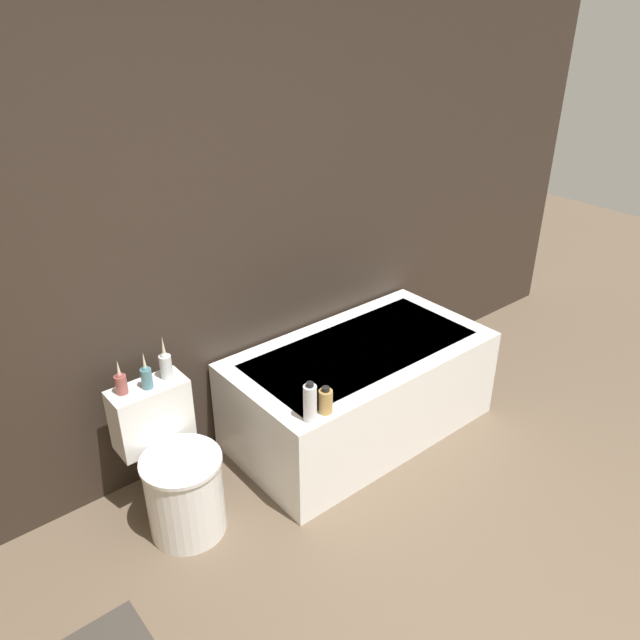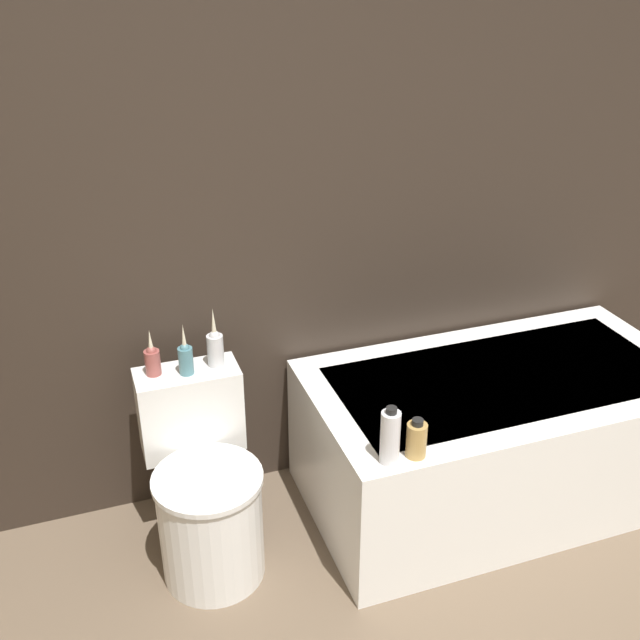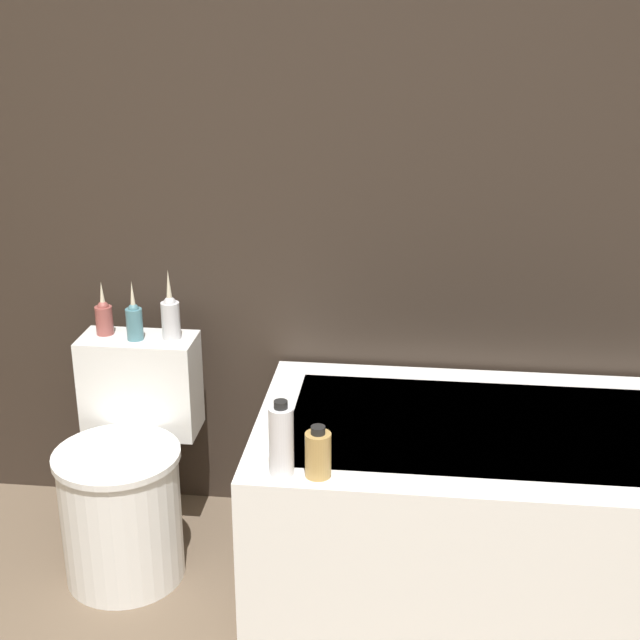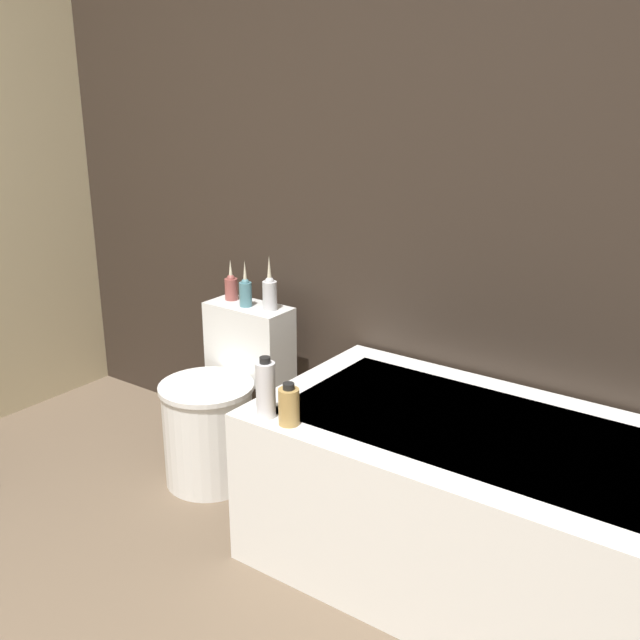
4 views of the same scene
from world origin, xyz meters
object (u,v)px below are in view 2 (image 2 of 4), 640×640
object	(u,v)px
vase_gold	(152,359)
vase_silver	(186,357)
bathtub	(496,435)
shampoo_bottle_tall	(390,437)
toilet	(205,493)
vase_bronze	(215,346)
shampoo_bottle_short	(416,439)

from	to	relation	value
vase_gold	vase_silver	bearing A→B (deg)	-17.23
bathtub	shampoo_bottle_tall	xyz separation A→B (m)	(-0.63, -0.33, 0.37)
bathtub	toilet	bearing A→B (deg)	179.11
toilet	vase_silver	size ratio (longest dim) A/B	3.60
vase_gold	bathtub	bearing A→B (deg)	-10.37
toilet	vase_bronze	size ratio (longest dim) A/B	3.07
vase_gold	shampoo_bottle_tall	bearing A→B (deg)	-40.76
vase_gold	shampoo_bottle_short	world-z (taller)	vase_gold
vase_gold	vase_bronze	size ratio (longest dim) A/B	0.78
vase_gold	shampoo_bottle_short	bearing A→B (deg)	-37.02
vase_silver	toilet	bearing A→B (deg)	-90.00
bathtub	shampoo_bottle_short	bearing A→B (deg)	-148.44
vase_gold	toilet	bearing A→B (deg)	-63.05
vase_bronze	shampoo_bottle_tall	size ratio (longest dim) A/B	1.09
vase_bronze	vase_silver	bearing A→B (deg)	-168.37
bathtub	shampoo_bottle_tall	distance (m)	0.80
toilet	vase_gold	bearing A→B (deg)	116.95
toilet	shampoo_bottle_tall	world-z (taller)	shampoo_bottle_tall
toilet	vase_silver	world-z (taller)	vase_silver
vase_gold	vase_bronze	xyz separation A→B (m)	(0.22, -0.01, 0.02)
toilet	shampoo_bottle_short	size ratio (longest dim) A/B	4.93
bathtub	shampoo_bottle_tall	size ratio (longest dim) A/B	7.27
vase_gold	shampoo_bottle_short	size ratio (longest dim) A/B	1.25
shampoo_bottle_short	vase_gold	bearing A→B (deg)	142.98
vase_silver	shampoo_bottle_short	bearing A→B (deg)	-39.71
bathtub	vase_gold	bearing A→B (deg)	169.63
toilet	vase_bronze	bearing A→B (deg)	61.77
vase_bronze	shampoo_bottle_short	bearing A→B (deg)	-46.31
bathtub	toilet	size ratio (longest dim) A/B	2.17
shampoo_bottle_tall	vase_bronze	bearing A→B (deg)	128.14
bathtub	shampoo_bottle_short	distance (m)	0.71
toilet	vase_bronze	distance (m)	0.52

